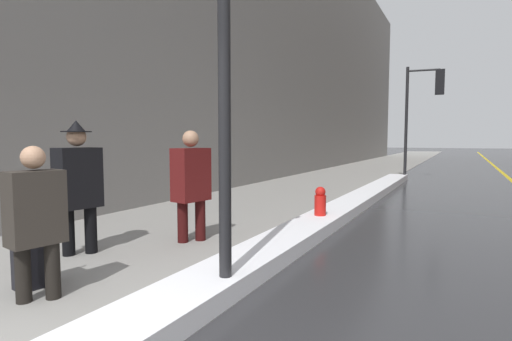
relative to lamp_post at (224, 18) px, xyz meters
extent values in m
cube|color=gray|center=(-2.35, 13.09, -2.61)|extent=(4.00, 80.00, 0.01)
cube|color=white|center=(-0.16, 4.75, -2.52)|extent=(0.66, 16.17, 0.20)
cube|color=slate|center=(-7.35, 18.09, 3.48)|extent=(6.00, 36.00, 12.19)
cylinder|color=black|center=(0.00, 0.00, -0.58)|extent=(0.12, 0.12, 4.08)
cylinder|color=black|center=(0.08, 12.69, -0.52)|extent=(0.11, 0.11, 4.19)
cylinder|color=black|center=(0.63, 12.75, 1.42)|extent=(1.10, 0.20, 0.07)
cube|color=black|center=(1.17, 12.82, 0.97)|extent=(0.32, 0.24, 0.90)
sphere|color=red|center=(1.16, 12.94, 1.26)|extent=(0.19, 0.19, 0.19)
sphere|color=orange|center=(1.16, 12.94, 0.97)|extent=(0.19, 0.19, 0.19)
sphere|color=green|center=(1.16, 12.94, 0.69)|extent=(0.19, 0.19, 0.19)
cylinder|color=black|center=(-1.41, -0.81, -2.23)|extent=(0.14, 0.14, 0.78)
cylinder|color=black|center=(-1.57, -1.00, -2.23)|extent=(0.14, 0.14, 0.78)
cube|color=#2D2823|center=(-1.49, -0.91, -1.73)|extent=(0.35, 0.51, 0.68)
sphere|color=tan|center=(-1.49, -0.91, -1.27)|extent=(0.21, 0.21, 0.21)
cylinder|color=black|center=(-2.35, 0.42, -2.17)|extent=(0.16, 0.16, 0.89)
cylinder|color=black|center=(-2.51, 0.20, -2.17)|extent=(0.16, 0.16, 0.89)
cube|color=black|center=(-2.43, 0.31, -1.60)|extent=(0.41, 0.59, 0.78)
sphere|color=tan|center=(-2.43, 0.31, -1.07)|extent=(0.24, 0.24, 0.24)
cylinder|color=black|center=(-2.43, 0.31, -1.01)|extent=(0.38, 0.38, 0.01)
cone|color=black|center=(-2.43, 0.31, -0.93)|extent=(0.23, 0.23, 0.15)
cylinder|color=#340C0C|center=(-1.45, 1.63, -2.18)|extent=(0.15, 0.15, 0.88)
cylinder|color=#340C0C|center=(-1.61, 1.42, -2.18)|extent=(0.15, 0.15, 0.88)
cube|color=#561414|center=(-1.53, 1.52, -1.62)|extent=(0.40, 0.58, 0.77)
sphere|color=tan|center=(-1.53, 1.52, -1.09)|extent=(0.24, 0.24, 0.24)
cube|color=black|center=(-1.84, -0.71, -2.32)|extent=(0.28, 0.39, 0.60)
cylinder|color=#4C4C51|center=(-1.84, -0.71, -1.85)|extent=(0.02, 0.02, 0.35)
cylinder|color=red|center=(-0.18, 3.40, -2.35)|extent=(0.20, 0.20, 0.55)
sphere|color=red|center=(-0.18, 3.40, -2.01)|extent=(0.18, 0.18, 0.18)
camera|label=1|loc=(1.99, -3.19, -1.11)|focal=28.00mm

